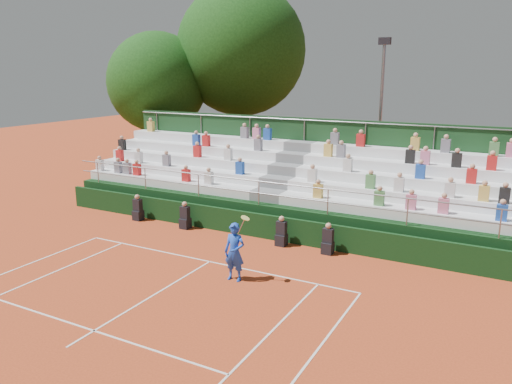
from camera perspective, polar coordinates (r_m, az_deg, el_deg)
The scene contains 8 objects.
ground at distance 17.97m, azimuth -5.32°, elevation -7.94°, with size 90.00×90.00×0.00m, color #B9441E.
courtside_wall at distance 20.39m, azimuth -0.40°, elevation -3.73°, with size 20.00×0.15×1.00m, color black.
line_officials at distance 20.48m, azimuth -3.34°, elevation -3.74°, with size 9.48×0.40×1.19m.
grandstand at distance 23.02m, azimuth 3.48°, elevation -0.24°, with size 20.00×5.20×4.40m.
tennis_player at distance 16.10m, azimuth -2.46°, elevation -6.86°, with size 0.89×0.49×2.22m.
tree_west at distance 32.52m, azimuth -11.20°, elevation 12.16°, with size 6.21×6.21×8.98m.
tree_east at distance 32.81m, azimuth -1.70°, elevation 15.84°, with size 8.20×8.20×11.93m.
floodlight_mast at distance 26.79m, azimuth 14.09°, elevation 9.41°, with size 0.60×0.25×8.21m.
Camera 1 is at (9.29, -13.88, 6.63)m, focal length 35.00 mm.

